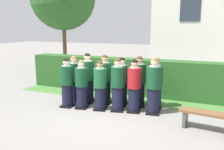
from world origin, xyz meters
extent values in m
plane|color=gray|center=(0.00, 0.00, 0.00)|extent=(60.00, 60.00, 0.00)
cylinder|color=black|center=(-1.36, -0.21, 0.36)|extent=(0.35, 0.35, 0.73)
cube|color=black|center=(-1.36, -0.21, 0.03)|extent=(0.41, 0.49, 0.05)
cylinder|color=#144728|center=(-1.36, -0.21, 1.03)|extent=(0.41, 0.41, 0.60)
cylinder|color=white|center=(-1.36, -0.21, 1.33)|extent=(0.25, 0.25, 0.03)
cube|color=#236038|center=(-1.38, -0.02, 1.15)|extent=(0.04, 0.02, 0.26)
sphere|color=beige|center=(-1.36, -0.21, 1.45)|extent=(0.21, 0.21, 0.21)
sphere|color=black|center=(-1.36, -0.21, 1.48)|extent=(0.19, 0.19, 0.19)
cylinder|color=black|center=(-0.85, -0.15, 0.35)|extent=(0.34, 0.34, 0.71)
cube|color=black|center=(-0.85, -0.15, 0.03)|extent=(0.43, 0.50, 0.05)
cylinder|color=#144728|center=(-0.85, -0.15, 1.00)|extent=(0.40, 0.40, 0.58)
cylinder|color=white|center=(-0.85, -0.15, 1.30)|extent=(0.25, 0.25, 0.03)
cube|color=gold|center=(-0.89, 0.03, 1.12)|extent=(0.04, 0.02, 0.26)
sphere|color=beige|center=(-0.85, -0.15, 1.41)|extent=(0.20, 0.20, 0.20)
sphere|color=olive|center=(-0.85, -0.15, 1.45)|extent=(0.18, 0.18, 0.18)
cube|color=white|center=(-0.90, 0.10, 0.91)|extent=(0.15, 0.04, 0.20)
cylinder|color=black|center=(-0.24, -0.07, 0.36)|extent=(0.34, 0.34, 0.71)
cube|color=black|center=(-0.24, -0.07, 0.03)|extent=(0.42, 0.49, 0.05)
cylinder|color=#1E5B33|center=(-0.24, -0.07, 1.00)|extent=(0.40, 0.40, 0.59)
cylinder|color=white|center=(-0.24, -0.07, 1.30)|extent=(0.25, 0.25, 0.03)
cube|color=#236038|center=(-0.27, 0.12, 1.12)|extent=(0.04, 0.02, 0.26)
sphere|color=tan|center=(-0.24, -0.07, 1.42)|extent=(0.20, 0.20, 0.20)
sphere|color=#472D19|center=(-0.24, -0.07, 1.45)|extent=(0.18, 0.18, 0.18)
cylinder|color=black|center=(0.29, 0.06, 0.37)|extent=(0.36, 0.36, 0.75)
cube|color=black|center=(0.29, 0.06, 0.03)|extent=(0.47, 0.54, 0.05)
cylinder|color=#144728|center=(0.29, 0.06, 1.06)|extent=(0.42, 0.42, 0.62)
cylinder|color=white|center=(0.29, 0.06, 1.37)|extent=(0.26, 0.26, 0.03)
cube|color=navy|center=(0.24, 0.26, 1.18)|extent=(0.04, 0.02, 0.27)
sphere|color=beige|center=(0.29, 0.06, 1.49)|extent=(0.21, 0.21, 0.21)
sphere|color=#472D19|center=(0.29, 0.06, 1.53)|extent=(0.19, 0.19, 0.19)
cylinder|color=black|center=(0.78, 0.16, 0.37)|extent=(0.35, 0.35, 0.74)
cube|color=black|center=(0.78, 0.16, 0.03)|extent=(0.43, 0.51, 0.05)
cylinder|color=#AD191E|center=(0.78, 0.16, 1.05)|extent=(0.42, 0.42, 0.61)
cylinder|color=white|center=(0.78, 0.16, 1.36)|extent=(0.26, 0.26, 0.03)
cube|color=gold|center=(0.75, 0.35, 1.17)|extent=(0.04, 0.02, 0.27)
sphere|color=tan|center=(0.78, 0.16, 1.48)|extent=(0.21, 0.21, 0.21)
sphere|color=black|center=(0.78, 0.16, 1.51)|extent=(0.19, 0.19, 0.19)
cylinder|color=black|center=(1.35, 0.24, 0.39)|extent=(0.37, 0.37, 0.77)
cube|color=black|center=(1.35, 0.24, 0.03)|extent=(0.44, 0.52, 0.05)
cylinder|color=#144728|center=(1.35, 0.24, 1.09)|extent=(0.44, 0.44, 0.64)
cylinder|color=white|center=(1.35, 0.24, 1.41)|extent=(0.27, 0.27, 0.03)
cube|color=#236038|center=(1.33, 0.44, 1.22)|extent=(0.04, 0.02, 0.28)
sphere|color=beige|center=(1.35, 0.24, 1.54)|extent=(0.22, 0.22, 0.22)
sphere|color=olive|center=(1.35, 0.24, 1.57)|extent=(0.20, 0.20, 0.20)
cylinder|color=black|center=(-1.43, 0.36, 0.37)|extent=(0.35, 0.35, 0.73)
cube|color=black|center=(-1.43, 0.36, 0.03)|extent=(0.41, 0.49, 0.05)
cylinder|color=#144728|center=(-1.43, 0.36, 1.03)|extent=(0.41, 0.41, 0.60)
cylinder|color=white|center=(-1.43, 0.36, 1.34)|extent=(0.26, 0.26, 0.03)
cube|color=#236038|center=(-1.45, 0.56, 1.15)|extent=(0.04, 0.02, 0.27)
sphere|color=beige|center=(-1.43, 0.36, 1.46)|extent=(0.21, 0.21, 0.21)
sphere|color=olive|center=(-1.43, 0.36, 1.49)|extent=(0.19, 0.19, 0.19)
cube|color=white|center=(-1.46, 0.63, 0.94)|extent=(0.15, 0.02, 0.20)
cylinder|color=black|center=(-0.95, 0.44, 0.39)|extent=(0.37, 0.37, 0.78)
cube|color=black|center=(-0.95, 0.44, 0.03)|extent=(0.46, 0.53, 0.05)
cylinder|color=#19512D|center=(-0.95, 0.44, 1.10)|extent=(0.44, 0.44, 0.64)
cylinder|color=white|center=(-0.95, 0.44, 1.43)|extent=(0.27, 0.27, 0.03)
cube|color=navy|center=(-0.98, 0.65, 1.23)|extent=(0.04, 0.02, 0.28)
sphere|color=beige|center=(-0.95, 0.44, 1.55)|extent=(0.22, 0.22, 0.22)
sphere|color=black|center=(-0.95, 0.44, 1.59)|extent=(0.20, 0.20, 0.20)
cube|color=white|center=(-0.99, 0.72, 1.01)|extent=(0.15, 0.03, 0.20)
cylinder|color=black|center=(-0.37, 0.56, 0.38)|extent=(0.36, 0.36, 0.76)
cube|color=black|center=(-0.37, 0.56, 0.03)|extent=(0.45, 0.52, 0.05)
cylinder|color=#19512D|center=(-0.37, 0.56, 1.08)|extent=(0.43, 0.43, 0.63)
cylinder|color=white|center=(-0.37, 0.56, 1.39)|extent=(0.27, 0.27, 0.03)
cube|color=gold|center=(-0.40, 0.77, 1.20)|extent=(0.04, 0.02, 0.28)
sphere|color=tan|center=(-0.37, 0.56, 1.52)|extent=(0.22, 0.22, 0.22)
sphere|color=#472D19|center=(-0.37, 0.56, 1.55)|extent=(0.20, 0.20, 0.20)
cube|color=white|center=(-0.41, 0.84, 0.98)|extent=(0.15, 0.03, 0.20)
cylinder|color=black|center=(0.21, 0.64, 0.36)|extent=(0.35, 0.35, 0.73)
cube|color=black|center=(0.21, 0.64, 0.03)|extent=(0.43, 0.50, 0.05)
cylinder|color=#1E5B33|center=(0.21, 0.64, 1.03)|extent=(0.41, 0.41, 0.60)
cylinder|color=white|center=(0.21, 0.64, 1.33)|extent=(0.26, 0.26, 0.03)
cube|color=#236038|center=(0.18, 0.83, 1.15)|extent=(0.04, 0.02, 0.26)
sphere|color=beige|center=(0.21, 0.64, 1.45)|extent=(0.21, 0.21, 0.21)
sphere|color=black|center=(0.21, 0.64, 1.49)|extent=(0.19, 0.19, 0.19)
cube|color=white|center=(0.16, 0.90, 0.94)|extent=(0.15, 0.03, 0.20)
cylinder|color=black|center=(0.76, 0.74, 0.38)|extent=(0.36, 0.36, 0.75)
cube|color=black|center=(0.76, 0.74, 0.03)|extent=(0.48, 0.54, 0.05)
cylinder|color=#144728|center=(0.76, 0.74, 1.07)|extent=(0.43, 0.43, 0.62)
cylinder|color=white|center=(0.76, 0.74, 1.38)|extent=(0.26, 0.26, 0.03)
cube|color=#236038|center=(0.71, 0.94, 1.19)|extent=(0.04, 0.02, 0.27)
sphere|color=tan|center=(0.76, 0.74, 1.50)|extent=(0.21, 0.21, 0.21)
sphere|color=#472D19|center=(0.76, 0.74, 1.54)|extent=(0.20, 0.20, 0.20)
cylinder|color=black|center=(1.30, 0.78, 0.37)|extent=(0.36, 0.36, 0.75)
cube|color=black|center=(1.30, 0.78, 0.03)|extent=(0.45, 0.52, 0.05)
cylinder|color=#144728|center=(1.30, 0.78, 1.05)|extent=(0.42, 0.42, 0.62)
cylinder|color=white|center=(1.30, 0.78, 1.37)|extent=(0.26, 0.26, 0.03)
cube|color=gold|center=(1.26, 0.98, 1.18)|extent=(0.04, 0.02, 0.27)
sphere|color=tan|center=(1.30, 0.78, 1.49)|extent=(0.21, 0.21, 0.21)
sphere|color=olive|center=(1.30, 0.78, 1.53)|extent=(0.19, 0.19, 0.19)
cube|color=white|center=(1.25, 1.05, 0.96)|extent=(0.15, 0.03, 0.20)
cube|color=#285623|center=(0.00, 2.10, 0.68)|extent=(8.56, 0.70, 1.36)
cube|color=silver|center=(3.26, 7.52, 2.71)|extent=(6.63, 4.35, 5.43)
cube|color=#2D3842|center=(1.77, 5.33, 3.36)|extent=(0.90, 0.04, 1.10)
cylinder|color=brown|center=(-5.82, 6.36, 1.24)|extent=(0.24, 0.24, 2.47)
cube|color=brown|center=(2.89, -0.47, 0.45)|extent=(1.43, 0.53, 0.06)
cube|color=#4C4C51|center=(2.35, -0.40, 0.21)|extent=(0.12, 0.33, 0.42)
cube|color=#477A38|center=(0.00, 1.30, 0.00)|extent=(8.56, 0.90, 0.01)
camera|label=1|loc=(2.88, -6.52, 2.50)|focal=38.42mm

